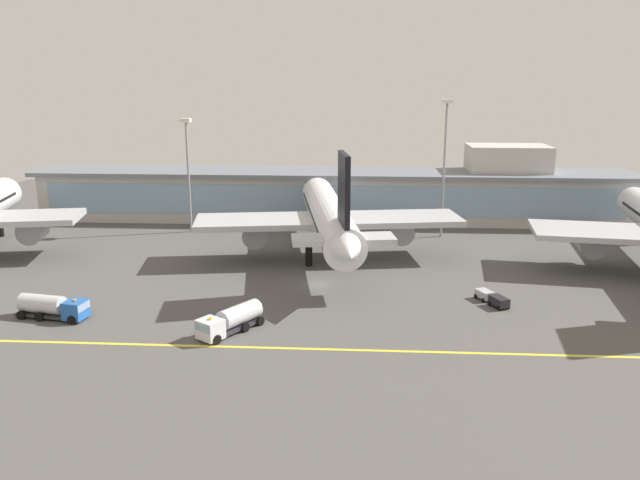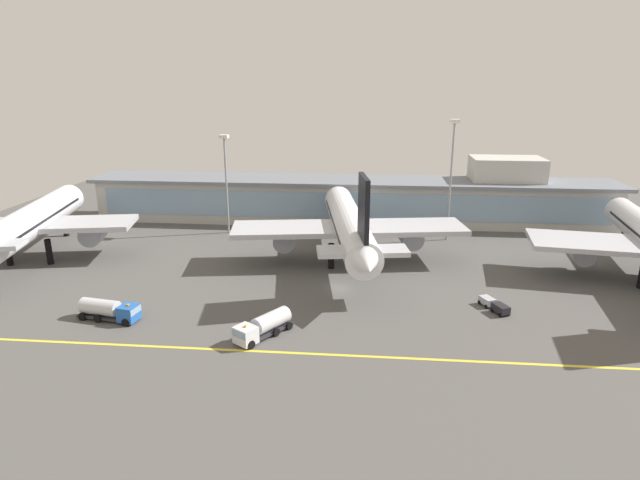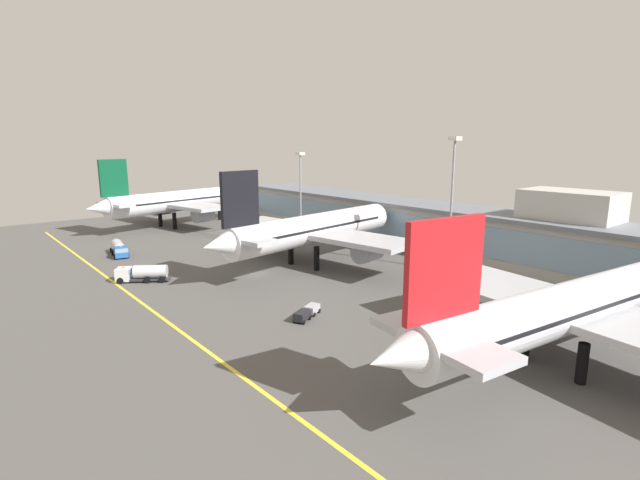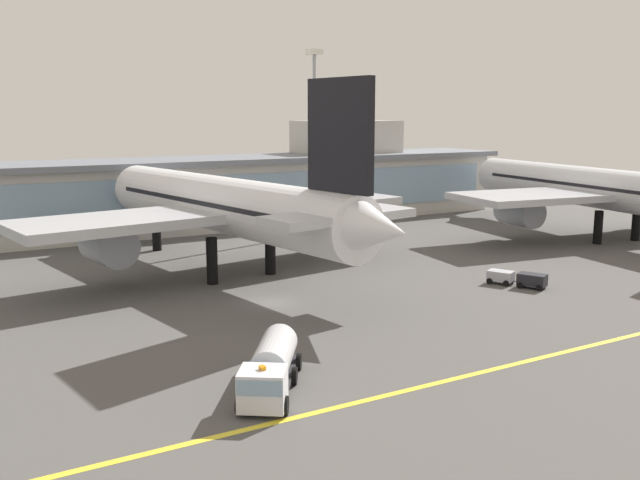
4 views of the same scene
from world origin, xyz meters
TOP-DOWN VIEW (x-y plane):
  - ground_plane at (0.00, 0.00)m, footprint 180.00×180.00m
  - taxiway_centreline_stripe at (0.00, -22.00)m, footprint 144.00×0.50m
  - terminal_building at (2.16, 42.66)m, footprint 121.88×14.00m
  - airliner_near_right at (0.90, 12.78)m, footprint 43.35×51.63m
  - airliner_far_right at (52.40, 7.54)m, footprint 41.93×55.98m
  - fuel_tanker_truck at (-9.10, -18.01)m, footprint 7.14×8.82m
  - service_truck_far at (23.19, -6.46)m, footprint 3.86×5.70m
  - apron_light_mast_centre at (20.92, 29.32)m, footprint 1.80×1.80m

SIDE VIEW (x-z plane):
  - ground_plane at x=0.00m, z-range 0.00..0.00m
  - taxiway_centreline_stripe at x=0.00m, z-range 0.00..0.01m
  - service_truck_far at x=23.19m, z-range 0.09..1.49m
  - fuel_tanker_truck at x=-9.10m, z-range 0.06..2.96m
  - terminal_building at x=2.16m, z-range -2.09..13.29m
  - airliner_far_right at x=52.40m, z-range -2.43..15.57m
  - airliner_near_right at x=0.90m, z-range -2.60..16.76m
  - apron_light_mast_centre at x=20.92m, z-range 3.71..28.66m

